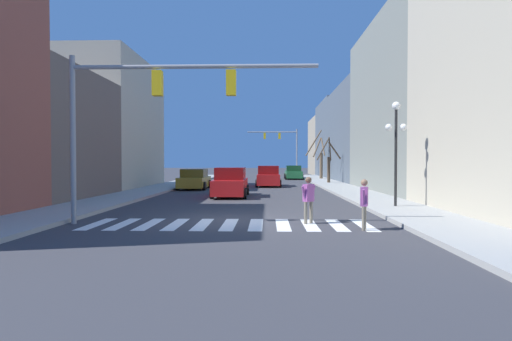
% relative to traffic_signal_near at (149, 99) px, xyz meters
% --- Properties ---
extents(ground_plane, '(240.00, 240.00, 0.00)m').
position_rel_traffic_signal_near_xyz_m(ground_plane, '(2.71, 1.02, -4.22)').
color(ground_plane, '#38383D').
extents(sidewalk_left, '(2.86, 90.00, 0.15)m').
position_rel_traffic_signal_near_xyz_m(sidewalk_left, '(-4.28, 1.02, -4.14)').
color(sidewalk_left, '#9E9E99').
rests_on(sidewalk_left, ground_plane).
extents(sidewalk_right, '(2.86, 90.00, 0.15)m').
position_rel_traffic_signal_near_xyz_m(sidewalk_right, '(9.70, 1.02, -4.14)').
color(sidewalk_right, '#9E9E99').
rests_on(sidewalk_right, ground_plane).
extents(building_row_left, '(6.00, 28.74, 10.81)m').
position_rel_traffic_signal_near_xyz_m(building_row_left, '(-8.72, 9.25, 0.63)').
color(building_row_left, '#934C3D').
rests_on(building_row_left, ground_plane).
extents(building_row_right, '(6.00, 62.86, 11.74)m').
position_rel_traffic_signal_near_xyz_m(building_row_right, '(14.13, 24.86, 1.10)').
color(building_row_right, '#BCB299').
rests_on(building_row_right, ground_plane).
extents(crosswalk_stripes, '(9.45, 2.60, 0.01)m').
position_rel_traffic_signal_near_xyz_m(crosswalk_stripes, '(2.71, -0.02, -4.22)').
color(crosswalk_stripes, white).
rests_on(crosswalk_stripes, ground_plane).
extents(traffic_signal_near, '(8.36, 0.28, 5.69)m').
position_rel_traffic_signal_near_xyz_m(traffic_signal_near, '(0.00, 0.00, 0.00)').
color(traffic_signal_near, gray).
rests_on(traffic_signal_near, ground_plane).
extents(traffic_signal_far, '(6.93, 0.28, 6.62)m').
position_rel_traffic_signal_near_xyz_m(traffic_signal_far, '(6.07, 42.05, 0.59)').
color(traffic_signal_far, gray).
rests_on(traffic_signal_far, ground_plane).
extents(street_lamp_right_corner, '(0.95, 0.36, 4.60)m').
position_rel_traffic_signal_near_xyz_m(street_lamp_right_corner, '(9.65, 4.44, -0.82)').
color(street_lamp_right_corner, black).
rests_on(street_lamp_right_corner, sidewalk_right).
extents(car_parked_left_far, '(2.13, 4.82, 1.76)m').
position_rel_traffic_signal_near_xyz_m(car_parked_left_far, '(4.05, 20.82, -3.40)').
color(car_parked_left_far, red).
rests_on(car_parked_left_far, ground_plane).
extents(car_driving_toward_lane, '(2.09, 4.67, 1.76)m').
position_rel_traffic_signal_near_xyz_m(car_driving_toward_lane, '(1.75, 10.66, -3.40)').
color(car_driving_toward_lane, red).
rests_on(car_driving_toward_lane, ground_plane).
extents(car_parked_right_far, '(2.17, 4.44, 1.56)m').
position_rel_traffic_signal_near_xyz_m(car_parked_right_far, '(-1.65, 17.16, -3.49)').
color(car_parked_right_far, '#A38423').
rests_on(car_parked_right_far, ground_plane).
extents(car_parked_left_near, '(2.12, 4.89, 1.65)m').
position_rel_traffic_signal_near_xyz_m(car_parked_left_near, '(7.09, 34.85, -3.45)').
color(car_parked_left_near, '#236B38').
rests_on(car_parked_left_near, ground_plane).
extents(pedestrian_crossing_street, '(0.31, 0.67, 1.57)m').
position_rel_traffic_signal_near_xyz_m(pedestrian_crossing_street, '(6.98, -0.96, -3.29)').
color(pedestrian_crossing_street, '#7A705B').
rests_on(pedestrian_crossing_street, ground_plane).
extents(pedestrian_near_right_corner, '(0.56, 0.52, 1.59)m').
position_rel_traffic_signal_near_xyz_m(pedestrian_near_right_corner, '(5.39, 0.27, -3.28)').
color(pedestrian_near_right_corner, '#7A705B').
rests_on(pedestrian_near_right_corner, ground_plane).
extents(street_tree_right_far, '(2.39, 2.00, 4.29)m').
position_rel_traffic_signal_near_xyz_m(street_tree_right_far, '(9.79, 24.44, -2.20)').
color(street_tree_right_far, '#473828').
rests_on(street_tree_right_far, sidewalk_right).
extents(street_tree_right_mid, '(2.11, 1.74, 5.64)m').
position_rel_traffic_signal_near_xyz_m(street_tree_right_mid, '(10.04, 33.16, -1.73)').
color(street_tree_right_mid, brown).
rests_on(street_tree_right_mid, sidewalk_right).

